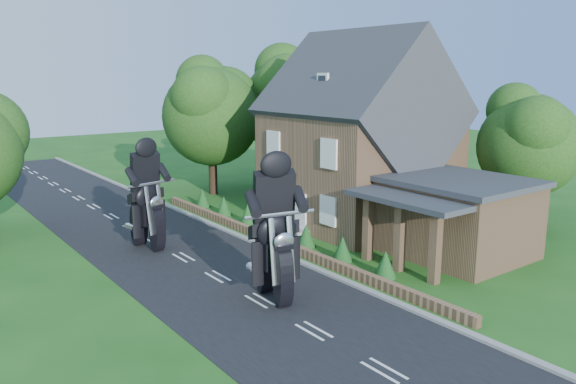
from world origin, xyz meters
TOP-DOWN VIEW (x-y plane):
  - ground at (0.00, 0.00)m, footprint 120.00×120.00m
  - road at (0.00, 0.00)m, footprint 7.00×80.00m
  - kerb at (3.65, 0.00)m, footprint 0.30×80.00m
  - garden_wall at (4.30, 5.00)m, footprint 0.30×22.00m
  - house at (10.49, 6.00)m, footprint 9.54×8.64m
  - annex at (9.87, -0.80)m, footprint 7.05×5.94m
  - tree_annex_side at (17.13, 0.10)m, footprint 5.64×5.20m
  - tree_house_right at (16.65, 8.62)m, footprint 6.51×6.00m
  - tree_behind_house at (14.18, 16.14)m, footprint 7.81×7.20m
  - tree_behind_left at (8.16, 17.13)m, footprint 6.94×6.40m
  - shrub_a at (5.30, -1.00)m, footprint 0.90×0.90m
  - shrub_b at (5.30, 1.50)m, footprint 0.90×0.90m
  - shrub_c at (5.30, 4.00)m, footprint 0.90×0.90m
  - shrub_d at (5.30, 9.00)m, footprint 0.90×0.90m
  - shrub_e at (5.30, 11.50)m, footprint 0.90×0.90m
  - shrub_f at (5.30, 14.00)m, footprint 0.90×0.90m
  - motorcycle_lead at (0.47, -0.24)m, footprint 0.77×1.78m
  - motorcycle_follow at (-0.67, 8.15)m, footprint 0.75×1.71m

SIDE VIEW (x-z plane):
  - ground at x=0.00m, z-range 0.00..0.00m
  - road at x=0.00m, z-range 0.00..0.02m
  - kerb at x=3.65m, z-range 0.00..0.12m
  - garden_wall at x=4.30m, z-range 0.00..0.40m
  - shrub_a at x=5.30m, z-range 0.00..1.10m
  - shrub_b at x=5.30m, z-range 0.00..1.10m
  - shrub_c at x=5.30m, z-range 0.00..1.10m
  - shrub_d at x=5.30m, z-range 0.00..1.10m
  - shrub_e at x=5.30m, z-range 0.00..1.10m
  - shrub_f at x=5.30m, z-range 0.00..1.10m
  - motorcycle_follow at x=-0.67m, z-range 0.00..1.54m
  - motorcycle_lead at x=0.47m, z-range 0.00..1.61m
  - annex at x=9.87m, z-range 0.05..3.49m
  - house at x=10.49m, z-range -0.78..9.46m
  - tree_annex_side at x=17.13m, z-range 0.95..8.43m
  - tree_house_right at x=16.65m, z-range 0.99..9.39m
  - tree_behind_left at x=8.16m, z-range 1.15..10.31m
  - tree_behind_house at x=14.18m, z-range 1.19..11.27m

